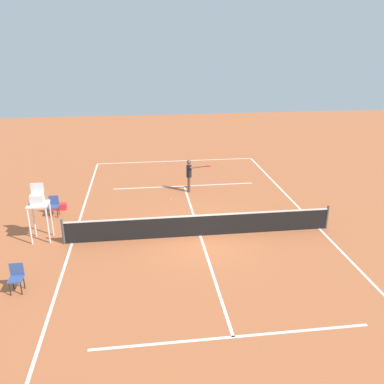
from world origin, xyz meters
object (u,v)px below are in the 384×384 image
(courtside_chair_mid, at_px, (54,205))
(equipment_bag, at_px, (59,207))
(tennis_ball, at_px, (171,200))
(player_serving, at_px, (190,173))
(umpire_chair, at_px, (38,204))
(courtside_chair_near, at_px, (16,277))

(courtside_chair_mid, bearing_deg, equipment_bag, -93.70)
(equipment_bag, bearing_deg, tennis_ball, -174.70)
(player_serving, distance_m, equipment_bag, 6.94)
(player_serving, relative_size, umpire_chair, 0.75)
(umpire_chair, bearing_deg, equipment_bag, -91.26)
(tennis_ball, distance_m, courtside_chair_near, 9.25)
(courtside_chair_near, bearing_deg, equipment_bag, -90.66)
(player_serving, height_order, courtside_chair_mid, player_serving)
(player_serving, height_order, tennis_ball, player_serving)
(player_serving, xyz_separation_m, tennis_ball, (1.15, 1.14, -1.05))
(player_serving, distance_m, umpire_chair, 8.30)
(player_serving, distance_m, courtside_chair_near, 10.85)
(umpire_chair, relative_size, courtside_chair_near, 2.54)
(courtside_chair_near, xyz_separation_m, equipment_bag, (-0.08, -6.83, -0.38))
(player_serving, xyz_separation_m, equipment_bag, (6.68, 1.65, -0.93))
(tennis_ball, bearing_deg, umpire_chair, 33.24)
(umpire_chair, distance_m, courtside_chair_near, 3.83)
(player_serving, xyz_separation_m, courtside_chair_mid, (6.72, 2.37, -0.55))
(equipment_bag, bearing_deg, umpire_chair, 88.74)
(courtside_chair_near, bearing_deg, player_serving, -128.55)
(umpire_chair, relative_size, equipment_bag, 3.17)
(player_serving, height_order, umpire_chair, umpire_chair)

